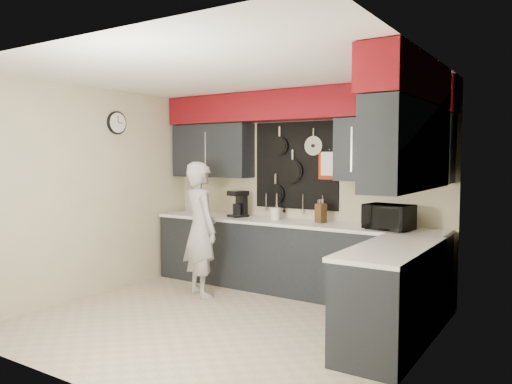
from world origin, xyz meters
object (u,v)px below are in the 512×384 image
Objects in this scene: knife_block at (321,213)px; person at (200,229)px; coffee_maker at (239,203)px; utensil_crock at (275,213)px; microwave at (388,217)px.

knife_block is 0.14× the size of person.
utensil_crock is at bearing 18.15° from coffee_maker.
microwave is 3.28× the size of utensil_crock.
knife_block is 1.51× the size of utensil_crock.
microwave is 1.54m from utensil_crock.
knife_block is 0.64m from utensil_crock.
knife_block is at bearing -121.25° from person.
coffee_maker is at bearing -67.50° from person.
coffee_maker reaches higher than utensil_crock.
microwave is at bearing 10.71° from knife_block.
microwave is 1.44× the size of coffee_maker.
microwave reaches higher than knife_block.
utensil_crock is 0.09× the size of person.
utensil_crock is 1.01m from person.
utensil_crock is 0.44× the size of coffee_maker.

